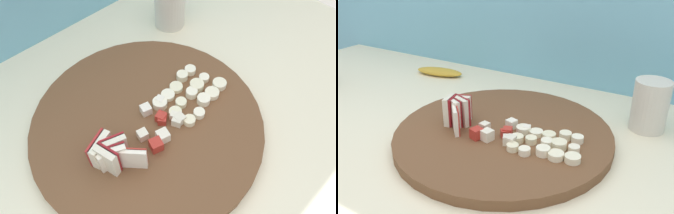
# 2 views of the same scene
# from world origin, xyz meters

# --- Properties ---
(tile_backsplash) EXTENTS (2.40, 0.04, 1.51)m
(tile_backsplash) POSITION_xyz_m (0.00, 0.44, 0.75)
(tile_backsplash) COLOR #6BADC6
(tile_backsplash) RESTS_ON ground
(cutting_board) EXTENTS (0.46, 0.46, 0.02)m
(cutting_board) POSITION_xyz_m (0.15, 0.05, 0.93)
(cutting_board) COLOR brown
(cutting_board) RESTS_ON tiled_countertop
(apple_wedge_fan) EXTENTS (0.08, 0.09, 0.06)m
(apple_wedge_fan) POSITION_xyz_m (0.05, 0.02, 0.97)
(apple_wedge_fan) COLOR maroon
(apple_wedge_fan) RESTS_ON cutting_board
(apple_dice_pile) EXTENTS (0.10, 0.10, 0.02)m
(apple_dice_pile) POSITION_xyz_m (0.16, 0.01, 0.95)
(apple_dice_pile) COLOR #EFE5CC
(apple_dice_pile) RESTS_ON cutting_board
(banana_slice_rows) EXTENTS (0.16, 0.11, 0.02)m
(banana_slice_rows) POSITION_xyz_m (0.25, 0.03, 0.95)
(banana_slice_rows) COLOR beige
(banana_slice_rows) RESTS_ON cutting_board
(banana_peel) EXTENTS (0.16, 0.08, 0.02)m
(banana_peel) POSITION_xyz_m (-0.23, 0.29, 0.93)
(banana_peel) COLOR gold
(banana_peel) RESTS_ON tiled_countertop
(small_jar) EXTENTS (0.08, 0.08, 0.11)m
(small_jar) POSITION_xyz_m (0.40, 0.25, 0.98)
(small_jar) COLOR beige
(small_jar) RESTS_ON tiled_countertop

